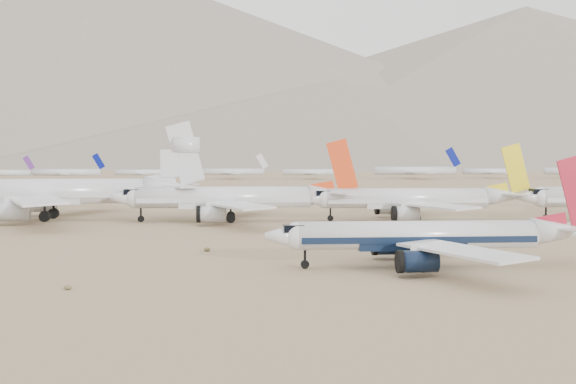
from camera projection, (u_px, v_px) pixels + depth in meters
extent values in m
plane|color=#7F664A|center=(435.00, 264.00, 94.80)|extent=(7000.00, 7000.00, 0.00)
cylinder|color=silver|center=(417.00, 235.00, 91.49)|extent=(30.50, 3.61, 3.61)
cube|color=black|center=(417.00, 238.00, 91.51)|extent=(29.89, 3.66, 0.81)
sphere|color=silver|center=(298.00, 236.00, 90.31)|extent=(3.61, 3.61, 3.61)
cube|color=black|center=(294.00, 228.00, 90.22)|extent=(2.52, 2.34, 0.90)
cone|color=silver|center=(561.00, 232.00, 92.93)|extent=(7.62, 3.61, 3.61)
cube|color=silver|center=(462.00, 251.00, 81.05)|extent=(11.78, 18.56, 0.56)
cylinder|color=black|center=(419.00, 261.00, 84.01)|extent=(4.24, 2.60, 2.60)
cube|color=silver|center=(414.00, 231.00, 102.36)|extent=(11.78, 18.56, 0.56)
cube|color=silver|center=(560.00, 225.00, 96.51)|extent=(4.84, 6.33, 0.22)
cylinder|color=black|center=(391.00, 245.00, 98.94)|extent=(4.24, 2.60, 2.60)
cylinder|color=black|center=(305.00, 264.00, 90.57)|extent=(1.08, 0.45, 1.08)
cylinder|color=black|center=(432.00, 264.00, 89.25)|extent=(1.51, 0.90, 1.51)
cylinder|color=black|center=(422.00, 258.00, 94.28)|extent=(1.51, 0.90, 1.51)
sphere|color=silver|center=(541.00, 197.00, 155.66)|extent=(4.47, 4.47, 4.47)
cube|color=black|center=(538.00, 191.00, 155.54)|extent=(3.13, 2.91, 1.12)
cylinder|color=black|center=(546.00, 218.00, 155.98)|extent=(1.34, 0.56, 1.34)
cylinder|color=silver|center=(406.00, 198.00, 155.85)|extent=(35.22, 4.28, 4.28)
cube|color=silver|center=(406.00, 200.00, 155.88)|extent=(34.51, 4.34, 0.96)
sphere|color=silver|center=(325.00, 198.00, 154.49)|extent=(4.28, 4.28, 4.28)
cube|color=black|center=(323.00, 193.00, 154.38)|extent=(3.00, 2.78, 1.07)
cone|color=silver|center=(504.00, 196.00, 157.52)|extent=(8.80, 4.28, 4.28)
cube|color=silver|center=(435.00, 205.00, 143.74)|extent=(13.60, 21.43, 0.66)
cube|color=silver|center=(519.00, 195.00, 153.57)|extent=(5.59, 7.31, 0.26)
cylinder|color=silver|center=(407.00, 214.00, 147.16)|extent=(4.89, 3.08, 3.08)
cube|color=silver|center=(405.00, 198.00, 168.46)|extent=(13.60, 21.43, 0.66)
cube|color=silver|center=(505.00, 193.00, 161.67)|extent=(5.59, 7.31, 0.26)
cylinder|color=silver|center=(389.00, 207.00, 164.52)|extent=(4.89, 3.08, 3.08)
cube|color=gold|center=(516.00, 168.00, 157.38)|extent=(6.67, 0.34, 11.00)
cylinder|color=black|center=(330.00, 218.00, 154.80)|extent=(1.28, 0.53, 1.28)
cylinder|color=black|center=(416.00, 218.00, 153.19)|extent=(1.80, 1.07, 1.80)
cylinder|color=black|center=(409.00, 215.00, 159.16)|extent=(1.80, 1.07, 1.80)
cylinder|color=silver|center=(223.00, 197.00, 153.81)|extent=(37.19, 4.55, 4.55)
cube|color=silver|center=(223.00, 200.00, 153.84)|extent=(36.45, 4.61, 1.02)
sphere|color=silver|center=(135.00, 198.00, 152.37)|extent=(4.55, 4.55, 4.55)
cube|color=black|center=(132.00, 192.00, 152.26)|extent=(3.18, 2.95, 1.14)
cone|color=silver|center=(330.00, 195.00, 155.57)|extent=(9.30, 4.55, 4.55)
cube|color=silver|center=(237.00, 205.00, 141.01)|extent=(14.36, 22.63, 0.70)
cube|color=silver|center=(342.00, 193.00, 151.40)|extent=(5.90, 7.72, 0.27)
cylinder|color=silver|center=(213.00, 214.00, 144.63)|extent=(5.17, 3.27, 3.27)
cube|color=silver|center=(237.00, 197.00, 167.14)|extent=(14.36, 22.63, 0.70)
cube|color=silver|center=(336.00, 191.00, 159.96)|extent=(5.90, 7.72, 0.27)
cylinder|color=silver|center=(215.00, 207.00, 162.97)|extent=(5.17, 3.27, 3.27)
cube|color=#E74017|center=(342.00, 165.00, 155.43)|extent=(7.05, 0.36, 11.61)
cylinder|color=black|center=(141.00, 219.00, 152.70)|extent=(1.36, 0.57, 1.36)
cylinder|color=black|center=(231.00, 218.00, 150.99)|extent=(1.91, 1.14, 1.91)
cylinder|color=black|center=(231.00, 216.00, 157.32)|extent=(1.91, 1.14, 1.91)
cylinder|color=silver|center=(40.00, 191.00, 156.96)|extent=(45.83, 5.49, 5.49)
cube|color=silver|center=(40.00, 194.00, 156.99)|extent=(44.92, 5.57, 1.23)
cone|color=silver|center=(171.00, 189.00, 159.12)|extent=(11.46, 5.49, 5.49)
cube|color=silver|center=(37.00, 200.00, 141.24)|extent=(17.70, 27.89, 0.85)
cube|color=silver|center=(180.00, 187.00, 154.00)|extent=(7.28, 9.51, 0.33)
cylinder|color=silver|center=(13.00, 211.00, 145.69)|extent=(6.37, 3.95, 3.95)
cube|color=silver|center=(73.00, 192.00, 173.32)|extent=(17.70, 27.89, 0.85)
cube|color=silver|center=(183.00, 185.00, 164.51)|extent=(7.28, 9.51, 0.33)
cylinder|color=silver|center=(42.00, 204.00, 168.19)|extent=(6.37, 3.95, 3.95)
cube|color=silver|center=(185.00, 153.00, 158.95)|extent=(8.69, 0.44, 14.31)
cylinder|color=silver|center=(187.00, 145.00, 158.89)|extent=(5.73, 3.56, 3.56)
cylinder|color=black|center=(45.00, 216.00, 153.55)|extent=(2.30, 1.37, 2.30)
cylinder|color=black|center=(54.00, 213.00, 161.20)|extent=(2.30, 1.37, 2.30)
cylinder|color=silver|center=(0.00, 173.00, 402.14)|extent=(33.46, 3.31, 3.31)
cube|color=#5C2981|center=(29.00, 163.00, 403.07)|extent=(6.66, 0.33, 8.39)
cube|color=silver|center=(5.00, 173.00, 410.79)|extent=(8.81, 15.40, 0.33)
cylinder|color=silver|center=(67.00, 172.00, 405.46)|extent=(37.22, 3.68, 3.68)
cube|color=navy|center=(99.00, 161.00, 406.49)|extent=(7.41, 0.37, 9.34)
cube|color=silver|center=(63.00, 174.00, 395.90)|extent=(9.81, 17.14, 0.37)
cube|color=silver|center=(71.00, 173.00, 415.09)|extent=(9.81, 17.14, 0.37)
cylinder|color=silver|center=(144.00, 172.00, 412.21)|extent=(32.57, 3.22, 3.22)
cube|color=#5C2981|center=(171.00, 163.00, 413.11)|extent=(6.49, 0.32, 8.17)
cube|color=silver|center=(142.00, 174.00, 403.84)|extent=(8.58, 14.99, 0.32)
cube|color=silver|center=(146.00, 173.00, 420.63)|extent=(8.58, 14.99, 0.32)
cylinder|color=silver|center=(232.00, 172.00, 417.19)|extent=(37.21, 3.68, 3.68)
cube|color=silver|center=(262.00, 161.00, 418.21)|extent=(7.41, 0.37, 9.33)
cube|color=silver|center=(232.00, 173.00, 407.63)|extent=(9.80, 17.13, 0.37)
cube|color=silver|center=(232.00, 172.00, 426.80)|extent=(9.80, 17.13, 0.37)
cylinder|color=silver|center=(313.00, 172.00, 413.97)|extent=(34.68, 3.43, 3.43)
cube|color=#5C2981|center=(341.00, 162.00, 414.93)|extent=(6.91, 0.34, 8.70)
cube|color=silver|center=(315.00, 173.00, 405.06)|extent=(9.14, 15.96, 0.34)
cube|color=silver|center=(311.00, 173.00, 422.93)|extent=(9.14, 15.96, 0.34)
cylinder|color=silver|center=(415.00, 171.00, 421.16)|extent=(47.60, 4.70, 4.70)
cube|color=navy|center=(453.00, 157.00, 422.48)|extent=(9.48, 0.47, 11.94)
cube|color=silver|center=(421.00, 172.00, 408.94)|extent=(12.54, 21.91, 0.47)
cube|color=silver|center=(410.00, 171.00, 433.47)|extent=(12.54, 21.91, 0.47)
cylinder|color=silver|center=(492.00, 171.00, 431.16)|extent=(35.07, 3.47, 3.47)
cube|color=#5C2981|center=(519.00, 162.00, 432.13)|extent=(6.98, 0.35, 8.80)
cube|color=silver|center=(498.00, 173.00, 422.15)|extent=(9.24, 16.15, 0.35)
cube|color=silver|center=(487.00, 172.00, 440.23)|extent=(9.24, 16.15, 0.35)
cube|color=silver|center=(570.00, 172.00, 438.02)|extent=(10.87, 18.99, 0.41)
cone|color=slate|center=(118.00, 63.00, 1741.98)|extent=(2444.00, 2444.00, 470.00)
cone|color=slate|center=(336.00, 106.00, 1577.51)|extent=(1824.00, 1824.00, 240.00)
cone|color=slate|center=(525.00, 84.00, 1791.66)|extent=(2356.00, 2356.00, 380.00)
cone|color=slate|center=(338.00, 121.00, 1197.92)|extent=(1260.00, 1260.00, 140.00)
ellipsoid|color=brown|center=(68.00, 287.00, 76.55)|extent=(0.84, 0.84, 0.46)
ellipsoid|color=brown|center=(207.00, 249.00, 106.78)|extent=(0.98, 0.98, 0.54)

